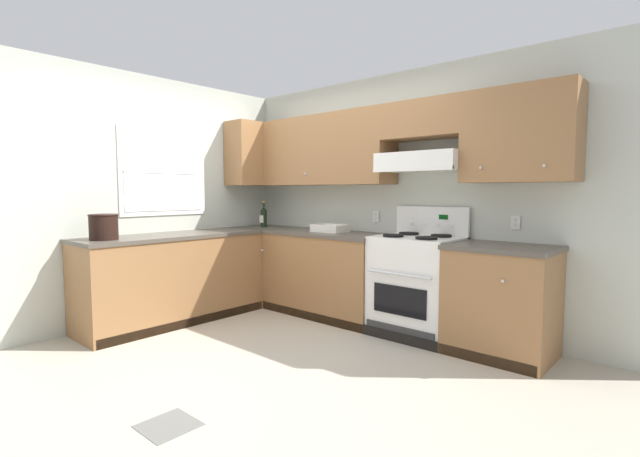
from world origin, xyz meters
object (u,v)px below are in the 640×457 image
object	(u,v)px
bowl	(330,229)
bucket	(104,226)
wine_bottle	(264,216)
stove	(416,285)

from	to	relation	value
bowl	bucket	xyz separation A→B (m)	(-1.01, -1.97, 0.09)
wine_bottle	bowl	xyz separation A→B (m)	(1.06, 0.01, -0.10)
stove	wine_bottle	bearing A→B (deg)	-179.99
bowl	bucket	size ratio (longest dim) A/B	1.42
stove	bowl	size ratio (longest dim) A/B	3.27
wine_bottle	stove	bearing A→B (deg)	0.01
bowl	bucket	bearing A→B (deg)	-117.15
stove	wine_bottle	size ratio (longest dim) A/B	3.74
wine_bottle	bowl	size ratio (longest dim) A/B	0.87
bucket	stove	bearing A→B (deg)	43.38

